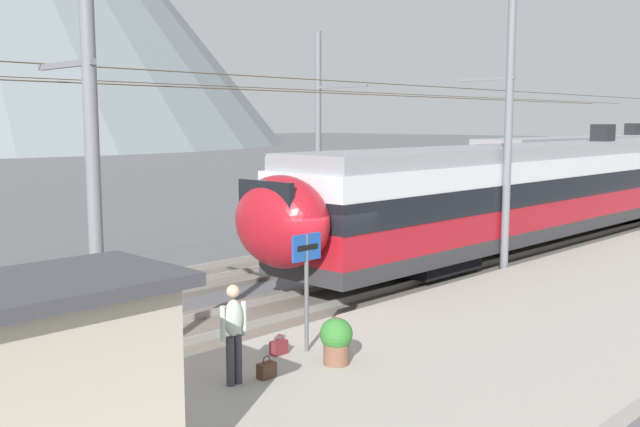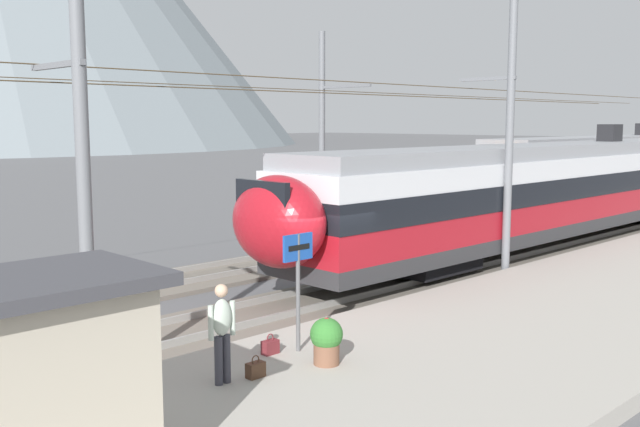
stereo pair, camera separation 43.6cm
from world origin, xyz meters
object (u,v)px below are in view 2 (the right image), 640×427
object	(u,v)px
passenger_walking	(222,328)
catenary_mast_far_side	(325,133)
handbag_near_sign	(270,347)
train_far_track	(611,165)
platform_sign	(298,266)
potted_plant_platform_edge	(326,338)
catenary_mast_mid	(506,132)
handbag_beside_passenger	(256,370)
train_near_platform	(553,188)
catenary_mast_west	(80,175)

from	to	relation	value
passenger_walking	catenary_mast_far_side	bearing A→B (deg)	39.32
handbag_near_sign	train_far_track	bearing A→B (deg)	13.37
platform_sign	potted_plant_platform_edge	size ratio (longest dim) A/B	2.64
catenary_mast_mid	handbag_beside_passenger	world-z (taller)	catenary_mast_mid
catenary_mast_mid	potted_plant_platform_edge	distance (m)	10.93
catenary_mast_mid	passenger_walking	world-z (taller)	catenary_mast_mid
train_near_platform	catenary_mast_west	xyz separation A→B (m)	(-19.13, -1.51, 1.54)
train_near_platform	catenary_mast_far_side	size ratio (longest dim) A/B	0.63
catenary_mast_west	passenger_walking	distance (m)	3.50
catenary_mast_west	potted_plant_platform_edge	distance (m)	5.11
train_far_track	train_near_platform	bearing A→B (deg)	-163.48
catenary_mast_west	passenger_walking	size ratio (longest dim) A/B	26.79
train_near_platform	platform_sign	size ratio (longest dim) A/B	12.63
catenary_mast_mid	catenary_mast_far_side	xyz separation A→B (m)	(0.63, 8.24, -0.14)
platform_sign	passenger_walking	xyz separation A→B (m)	(-2.06, -0.39, -0.71)
catenary_mast_west	handbag_beside_passenger	size ratio (longest dim) A/B	115.41
catenary_mast_mid	handbag_near_sign	bearing A→B (deg)	-172.18
train_near_platform	catenary_mast_mid	xyz separation A→B (m)	(-5.84, -1.52, 2.12)
handbag_beside_passenger	potted_plant_platform_edge	bearing A→B (deg)	-15.12
handbag_beside_passenger	potted_plant_platform_edge	size ratio (longest dim) A/B	0.46
train_far_track	catenary_mast_west	world-z (taller)	catenary_mast_west
train_near_platform	passenger_walking	bearing A→B (deg)	-168.65
catenary_mast_mid	platform_sign	world-z (taller)	catenary_mast_mid
catenary_mast_mid	passenger_walking	bearing A→B (deg)	-170.28
catenary_mast_far_side	platform_sign	world-z (taller)	catenary_mast_far_side
train_near_platform	handbag_beside_passenger	size ratio (longest dim) A/B	72.42
catenary_mast_mid	handbag_near_sign	world-z (taller)	catenary_mast_mid
train_far_track	catenary_mast_west	xyz separation A→B (m)	(-34.51, -6.07, 1.54)
catenary_mast_mid	potted_plant_platform_edge	bearing A→B (deg)	-165.65
train_far_track	catenary_mast_west	distance (m)	35.07
passenger_walking	handbag_beside_passenger	bearing A→B (deg)	-15.47
potted_plant_platform_edge	handbag_near_sign	bearing A→B (deg)	107.43
train_near_platform	catenary_mast_mid	size ratio (longest dim) A/B	0.63
train_far_track	catenary_mast_far_side	size ratio (longest dim) A/B	0.58
platform_sign	handbag_beside_passenger	xyz separation A→B (m)	(-1.49, -0.54, -1.51)
train_far_track	potted_plant_platform_edge	xyz separation A→B (m)	(-31.24, -8.65, -1.41)
passenger_walking	platform_sign	bearing A→B (deg)	10.64
catenary_mast_far_side	handbag_near_sign	xyz separation A→B (m)	(-11.00, -9.67, -3.74)
catenary_mast_mid	handbag_near_sign	size ratio (longest dim) A/B	115.92
handbag_near_sign	train_near_platform	bearing A→B (deg)	10.31
handbag_near_sign	catenary_mast_far_side	bearing A→B (deg)	41.31
train_far_track	handbag_beside_passenger	xyz separation A→B (m)	(-32.58, -8.29, -1.75)
train_far_track	platform_sign	bearing A→B (deg)	-166.02
train_far_track	platform_sign	size ratio (longest dim) A/B	11.60
catenary_mast_far_side	passenger_walking	xyz separation A→B (m)	(-12.56, -10.29, -2.93)
train_far_track	handbag_beside_passenger	bearing A→B (deg)	-165.73
catenary_mast_west	catenary_mast_far_side	distance (m)	16.17
catenary_mast_west	handbag_beside_passenger	world-z (taller)	catenary_mast_west
catenary_mast_west	catenary_mast_far_side	size ratio (longest dim) A/B	1.00
catenary_mast_mid	handbag_beside_passenger	bearing A→B (deg)	-169.04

